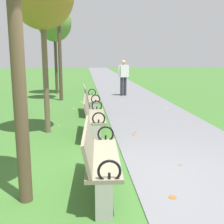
# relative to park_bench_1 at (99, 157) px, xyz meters

# --- Properties ---
(ground_plane) EXTENTS (80.00, 80.00, 0.00)m
(ground_plane) POSITION_rel_park_bench_1_xyz_m (0.50, 0.14, -0.49)
(ground_plane) COLOR #386628
(paved_walkway) EXTENTS (2.71, 44.00, 0.02)m
(paved_walkway) POSITION_rel_park_bench_1_xyz_m (1.86, 18.14, -0.48)
(paved_walkway) COLOR slate
(paved_walkway) RESTS_ON ground
(park_bench_1) EXTENTS (0.55, 1.62, 0.90)m
(park_bench_1) POSITION_rel_park_bench_1_xyz_m (0.00, 0.00, 0.00)
(park_bench_1) COLOR gray
(park_bench_1) RESTS_ON ground
(park_bench_2) EXTENTS (0.50, 1.61, 0.90)m
(park_bench_2) POSITION_rel_park_bench_1_xyz_m (-0.00, 2.69, 0.00)
(park_bench_2) COLOR gray
(park_bench_2) RESTS_ON ground
(park_bench_3) EXTENTS (0.53, 1.62, 0.90)m
(park_bench_3) POSITION_rel_park_bench_1_xyz_m (-0.00, 5.33, 0.00)
(park_bench_3) COLOR gray
(park_bench_3) RESTS_ON ground
(tree_4) EXTENTS (1.60, 1.60, 4.24)m
(tree_4) POSITION_rel_park_bench_1_xyz_m (-1.52, 10.55, 2.86)
(tree_4) COLOR #4C3D2D
(tree_4) RESTS_ON ground
(pedestrian_walking) EXTENTS (0.52, 0.28, 1.62)m
(pedestrian_walking) POSITION_rel_park_bench_1_xyz_m (1.62, 9.37, 0.44)
(pedestrian_walking) COLOR #2D2D38
(pedestrian_walking) RESTS_ON paved_walkway
(scattered_leaves) EXTENTS (4.37, 8.31, 0.02)m
(scattered_leaves) POSITION_rel_park_bench_1_xyz_m (0.25, 5.14, -0.47)
(scattered_leaves) COLOR #AD6B23
(scattered_leaves) RESTS_ON ground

